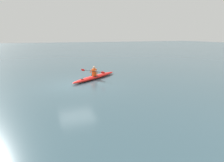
# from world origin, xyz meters

# --- Properties ---
(ground_plane) EXTENTS (160.00, 160.00, 0.00)m
(ground_plane) POSITION_xyz_m (0.00, 0.00, 0.00)
(ground_plane) COLOR #334C56
(kayak) EXTENTS (4.46, 3.37, 0.26)m
(kayak) POSITION_xyz_m (-1.77, -1.24, 0.13)
(kayak) COLOR red
(kayak) RESTS_ON ground
(kayaker) EXTENTS (1.40, 1.98, 0.75)m
(kayaker) POSITION_xyz_m (-1.68, -1.18, 0.58)
(kayaker) COLOR #E04C14
(kayaker) RESTS_ON kayak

